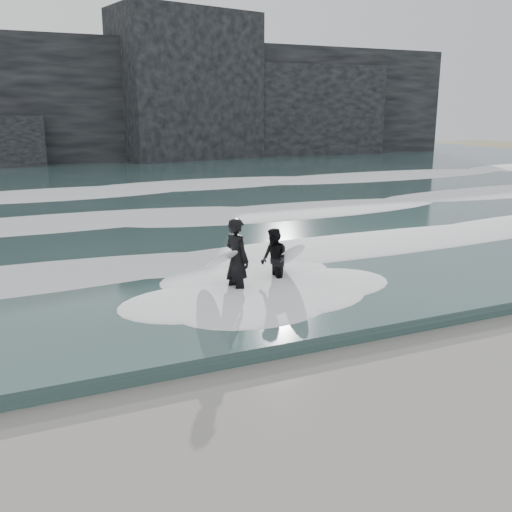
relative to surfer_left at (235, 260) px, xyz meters
name	(u,v)px	position (x,y,z in m)	size (l,w,h in m)	color
ground	(481,415)	(1.38, -6.46, -1.01)	(120.00, 120.00, 0.00)	olive
sea	(116,183)	(1.38, 22.54, -0.86)	(90.00, 52.00, 0.30)	#304A48
headland	(74,103)	(1.38, 39.54, 3.99)	(70.00, 9.00, 10.00)	black
foam_near	(247,255)	(1.38, 2.54, -0.61)	(60.00, 3.20, 0.20)	white
foam_mid	(177,214)	(1.38, 9.54, -0.59)	(60.00, 4.00, 0.24)	white
foam_far	(130,186)	(1.38, 18.54, -0.56)	(60.00, 4.80, 0.30)	white
surfer_left	(235,260)	(0.00, 0.00, 0.00)	(1.01, 1.80, 2.01)	black
surfer_right	(276,259)	(1.23, 0.31, -0.20)	(1.13, 1.84, 1.61)	black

